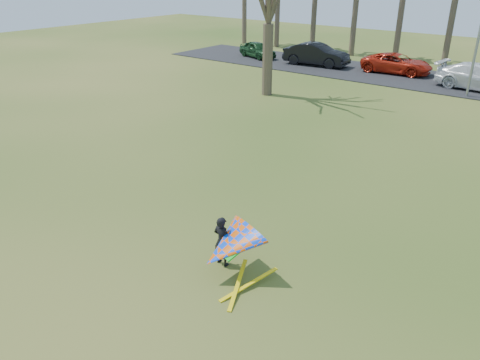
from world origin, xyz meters
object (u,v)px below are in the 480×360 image
Objects in this scene: car_2 at (397,63)px; kite_flyer at (229,246)px; car_0 at (257,50)px; car_1 at (316,54)px.

car_2 is 2.11× the size of kite_flyer.
car_1 reaches higher than car_0.
car_2 is (6.13, 1.05, -0.15)m from car_1.
kite_flyer is at bearing -170.42° from car_2.
car_2 is 27.38m from kite_flyer.
kite_flyer is at bearing -160.36° from car_1.
kite_flyer reaches higher than car_2.
kite_flyer is (11.97, -25.70, -0.08)m from car_1.
car_2 is (11.87, 1.07, 0.04)m from car_0.
kite_flyer is at bearing -126.00° from car_0.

